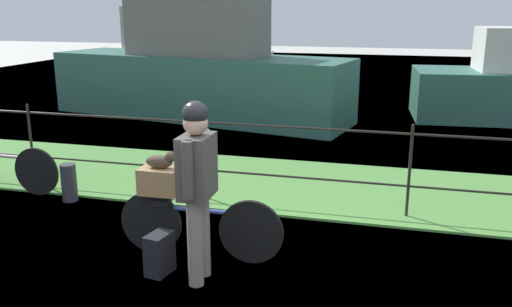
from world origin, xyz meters
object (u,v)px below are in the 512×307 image
at_px(backpack_on_paving, 160,254).
at_px(bicycle_parked, 5,167).
at_px(bicycle_main, 198,225).
at_px(moored_boat_far, 198,72).
at_px(cyclist_person, 197,177).
at_px(mooring_bollard, 69,183).
at_px(terrier_dog, 161,161).
at_px(moored_boat_mid, 173,56).
at_px(wooden_crate, 160,181).

relative_size(backpack_on_paving, bicycle_parked, 0.25).
distance_m(bicycle_main, moored_boat_far, 7.27).
distance_m(cyclist_person, backpack_on_paving, 0.90).
relative_size(bicycle_main, mooring_bollard, 3.45).
xyz_separation_m(backpack_on_paving, moored_boat_far, (-2.32, 7.20, 0.83)).
xyz_separation_m(terrier_dog, moored_boat_far, (-2.19, 6.78, 0.04)).
bearing_deg(bicycle_parked, moored_boat_far, 82.78).
height_order(bicycle_main, moored_boat_far, moored_boat_far).
relative_size(terrier_dog, mooring_bollard, 0.64).
bearing_deg(bicycle_parked, moored_boat_mid, 101.35).
bearing_deg(wooden_crate, moored_boat_far, 107.72).
height_order(wooden_crate, bicycle_parked, wooden_crate).
height_order(bicycle_main, moored_boat_mid, moored_boat_mid).
xyz_separation_m(bicycle_main, moored_boat_mid, (-5.42, 11.97, 0.54)).
relative_size(bicycle_main, moored_boat_mid, 0.26).
relative_size(mooring_bollard, moored_boat_far, 0.07).
relative_size(terrier_dog, moored_boat_mid, 0.05).
relative_size(backpack_on_paving, moored_boat_mid, 0.06).
relative_size(mooring_bollard, moored_boat_mid, 0.07).
relative_size(terrier_dog, cyclist_person, 0.19).
xyz_separation_m(terrier_dog, cyclist_person, (0.54, -0.44, 0.01)).
xyz_separation_m(cyclist_person, mooring_bollard, (-2.39, 1.56, -0.76)).
height_order(bicycle_main, bicycle_parked, same).
relative_size(bicycle_main, cyclist_person, 1.01).
distance_m(cyclist_person, moored_boat_mid, 13.62).
distance_m(bicycle_main, bicycle_parked, 3.48).
xyz_separation_m(wooden_crate, moored_boat_far, (-2.17, 6.78, 0.25)).
bearing_deg(moored_boat_far, backpack_on_paving, -72.11).
distance_m(mooring_bollard, bicycle_parked, 1.06).
bearing_deg(cyclist_person, bicycle_main, 111.87).
xyz_separation_m(wooden_crate, bicycle_parked, (-2.87, 1.22, -0.44)).
height_order(mooring_bollard, moored_boat_mid, moored_boat_mid).
relative_size(wooden_crate, moored_boat_mid, 0.06).
xyz_separation_m(wooden_crate, cyclist_person, (0.57, -0.44, 0.22)).
distance_m(wooden_crate, backpack_on_paving, 0.73).
bearing_deg(cyclist_person, terrier_dog, 141.00).
height_order(terrier_dog, cyclist_person, cyclist_person).
bearing_deg(bicycle_parked, bicycle_main, -20.45).
bearing_deg(bicycle_parked, terrier_dog, -22.89).
height_order(mooring_bollard, moored_boat_far, moored_boat_far).
distance_m(terrier_dog, mooring_bollard, 2.29).
xyz_separation_m(wooden_crate, terrier_dog, (0.02, 0.00, 0.21)).
bearing_deg(bicycle_main, cyclist_person, -68.13).
bearing_deg(backpack_on_paving, wooden_crate, 31.19).
bearing_deg(moored_boat_far, cyclist_person, -69.26).
height_order(backpack_on_paving, mooring_bollard, mooring_bollard).
height_order(cyclist_person, mooring_bollard, cyclist_person).
xyz_separation_m(mooring_bollard, moored_boat_far, (-0.35, 5.66, 0.78)).
bearing_deg(mooring_bollard, bicycle_parked, 174.55).
xyz_separation_m(bicycle_parked, moored_boat_mid, (-2.16, 10.75, 0.54)).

